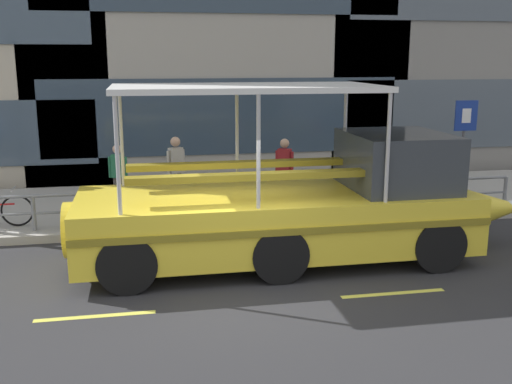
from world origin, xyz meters
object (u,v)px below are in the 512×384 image
at_px(pedestrian_mid_left, 284,165).
at_px(duck_tour_boat, 302,206).
at_px(parking_sign, 464,134).
at_px(pedestrian_near_bow, 396,163).
at_px(pedestrian_near_stern, 118,170).
at_px(pedestrian_mid_right, 176,165).

bearing_deg(pedestrian_mid_left, duck_tour_boat, -98.00).
distance_m(parking_sign, pedestrian_near_bow, 1.84).
bearing_deg(pedestrian_near_bow, pedestrian_mid_left, -179.20).
xyz_separation_m(duck_tour_boat, pedestrian_mid_left, (0.50, 3.59, 0.15)).
bearing_deg(pedestrian_mid_left, pedestrian_near_bow, 0.80).
bearing_deg(pedestrian_near_bow, pedestrian_near_stern, 177.67).
bearing_deg(pedestrian_near_bow, pedestrian_mid_right, 178.33).
xyz_separation_m(pedestrian_mid_right, pedestrian_near_stern, (-1.40, 0.12, -0.10)).
height_order(pedestrian_mid_left, pedestrian_near_stern, pedestrian_mid_left).
height_order(duck_tour_boat, pedestrian_mid_left, duck_tour_boat).
height_order(parking_sign, pedestrian_mid_left, parking_sign).
relative_size(duck_tour_boat, pedestrian_mid_left, 5.48).
distance_m(duck_tour_boat, pedestrian_near_bow, 5.04).
height_order(parking_sign, pedestrian_near_stern, parking_sign).
bearing_deg(pedestrian_mid_right, pedestrian_near_bow, -1.67).
bearing_deg(pedestrian_mid_left, pedestrian_mid_right, 175.59).
xyz_separation_m(parking_sign, pedestrian_mid_right, (-7.23, 0.73, -0.70)).
bearing_deg(duck_tour_boat, pedestrian_near_bow, 46.16).
height_order(parking_sign, pedestrian_mid_right, parking_sign).
distance_m(parking_sign, pedestrian_near_stern, 8.70).
bearing_deg(pedestrian_near_stern, pedestrian_near_bow, -2.33).
xyz_separation_m(duck_tour_boat, pedestrian_near_bow, (3.49, 3.63, 0.11)).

